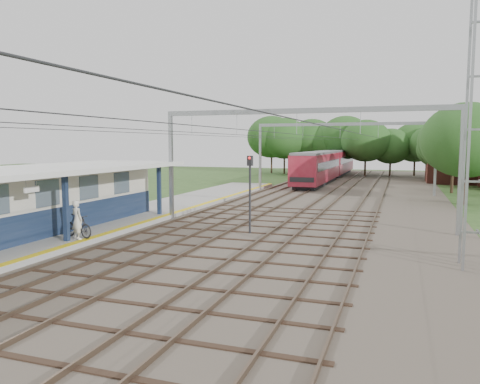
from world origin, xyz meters
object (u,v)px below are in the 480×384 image
at_px(person, 77,220).
at_px(bicycle, 78,226).
at_px(signal_post, 250,186).
at_px(train, 329,164).

xyz_separation_m(person, bicycle, (-0.23, 0.31, -0.37)).
relative_size(bicycle, signal_post, 0.45).
relative_size(person, train, 0.05).
distance_m(person, signal_post, 8.97).
xyz_separation_m(bicycle, train, (5.39, 46.43, 1.24)).
bearing_deg(signal_post, train, 109.72).
relative_size(bicycle, train, 0.05).
height_order(person, signal_post, signal_post).
xyz_separation_m(bicycle, signal_post, (7.24, 5.10, 1.78)).
distance_m(person, train, 47.03).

